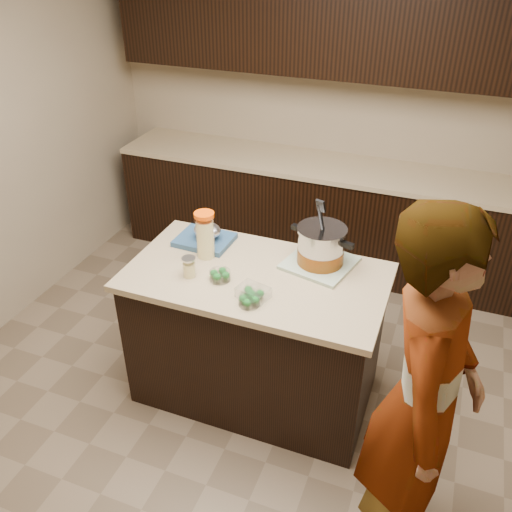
# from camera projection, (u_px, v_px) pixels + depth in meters

# --- Properties ---
(ground_plane) EXTENTS (4.00, 4.00, 0.00)m
(ground_plane) POSITION_uv_depth(u_px,v_px,m) (256.00, 389.00, 3.51)
(ground_plane) COLOR brown
(ground_plane) RESTS_ON ground
(room_shell) EXTENTS (4.04, 4.04, 2.72)m
(room_shell) POSITION_uv_depth(u_px,v_px,m) (256.00, 134.00, 2.60)
(room_shell) COLOR tan
(room_shell) RESTS_ON ground
(back_cabinets) EXTENTS (3.60, 0.63, 2.33)m
(back_cabinets) POSITION_uv_depth(u_px,v_px,m) (333.00, 158.00, 4.39)
(back_cabinets) COLOR black
(back_cabinets) RESTS_ON ground
(island) EXTENTS (1.46, 0.81, 0.90)m
(island) POSITION_uv_depth(u_px,v_px,m) (256.00, 336.00, 3.27)
(island) COLOR black
(island) RESTS_ON ground
(dish_towel) EXTENTS (0.43, 0.43, 0.02)m
(dish_towel) POSITION_uv_depth(u_px,v_px,m) (320.00, 263.00, 3.11)
(dish_towel) COLOR #587D54
(dish_towel) RESTS_ON island
(stock_pot) EXTENTS (0.39, 0.35, 0.40)m
(stock_pot) POSITION_uv_depth(u_px,v_px,m) (321.00, 248.00, 3.06)
(stock_pot) COLOR #B7B7BC
(stock_pot) RESTS_ON dish_towel
(lemonade_pitcher) EXTENTS (0.14, 0.14, 0.28)m
(lemonade_pitcher) POSITION_uv_depth(u_px,v_px,m) (205.00, 237.00, 3.13)
(lemonade_pitcher) COLOR #EBDB8F
(lemonade_pitcher) RESTS_ON island
(mason_jar) EXTENTS (0.10, 0.10, 0.13)m
(mason_jar) POSITION_uv_depth(u_px,v_px,m) (189.00, 267.00, 2.99)
(mason_jar) COLOR #EBDB8F
(mason_jar) RESTS_ON island
(broccoli_tub_left) EXTENTS (0.15, 0.15, 0.06)m
(broccoli_tub_left) POSITION_uv_depth(u_px,v_px,m) (220.00, 276.00, 2.97)
(broccoli_tub_left) COLOR silver
(broccoli_tub_left) RESTS_ON island
(broccoli_tub_right) EXTENTS (0.14, 0.14, 0.05)m
(broccoli_tub_right) POSITION_uv_depth(u_px,v_px,m) (249.00, 301.00, 2.78)
(broccoli_tub_right) COLOR silver
(broccoli_tub_right) RESTS_ON island
(broccoli_tub_rect) EXTENTS (0.18, 0.15, 0.06)m
(broccoli_tub_rect) POSITION_uv_depth(u_px,v_px,m) (253.00, 293.00, 2.84)
(broccoli_tub_rect) COLOR silver
(broccoli_tub_rect) RESTS_ON island
(blue_tray) EXTENTS (0.34, 0.27, 0.13)m
(blue_tray) POSITION_uv_depth(u_px,v_px,m) (206.00, 236.00, 3.31)
(blue_tray) COLOR navy
(blue_tray) RESTS_ON island
(person) EXTENTS (0.44, 0.67, 1.82)m
(person) POSITION_uv_depth(u_px,v_px,m) (422.00, 403.00, 2.21)
(person) COLOR gray
(person) RESTS_ON ground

